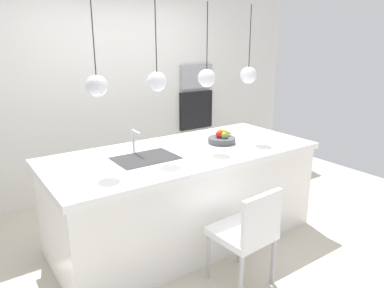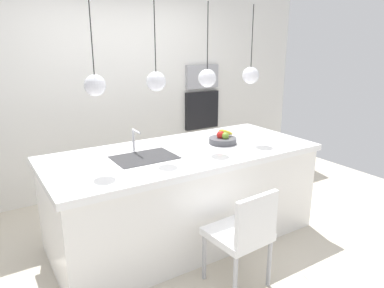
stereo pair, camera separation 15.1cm
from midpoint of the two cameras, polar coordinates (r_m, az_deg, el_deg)
name	(u,v)px [view 1 (the left image)]	position (r m, az deg, el deg)	size (l,w,h in m)	color
floor	(184,236)	(3.83, -2.44, -14.44)	(6.60, 6.60, 0.00)	beige
back_wall	(113,93)	(4.82, -13.31, 7.99)	(6.00, 0.10, 2.60)	silver
kitchen_island	(184,195)	(3.61, -2.52, -8.07)	(2.61, 1.15, 0.93)	white
sink_basin	(146,159)	(3.26, -8.71, -2.33)	(0.56, 0.40, 0.02)	#2D2D30
faucet	(134,138)	(3.41, -10.41, 0.97)	(0.02, 0.17, 0.22)	silver
fruit_bowl	(222,139)	(3.70, 3.61, 0.82)	(0.29, 0.29, 0.16)	#4C4C51
microwave	(196,76)	(5.34, -0.22, 10.71)	(0.54, 0.08, 0.34)	#9E9EA3
oven	(196,110)	(5.41, -0.21, 5.43)	(0.56, 0.08, 0.56)	black
chair_near	(247,231)	(2.94, 7.30, -13.66)	(0.46, 0.47, 0.85)	white
pendant_light_left	(97,86)	(2.97, -16.37, 8.92)	(0.17, 0.17, 0.77)	silver
pendant_light_center_left	(157,81)	(3.18, -6.97, 9.88)	(0.17, 0.17, 0.77)	silver
pendant_light_center_right	(207,78)	(3.47, 1.10, 10.49)	(0.17, 0.17, 0.77)	silver
pendant_light_right	(248,75)	(3.81, 7.85, 10.85)	(0.17, 0.17, 0.77)	silver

